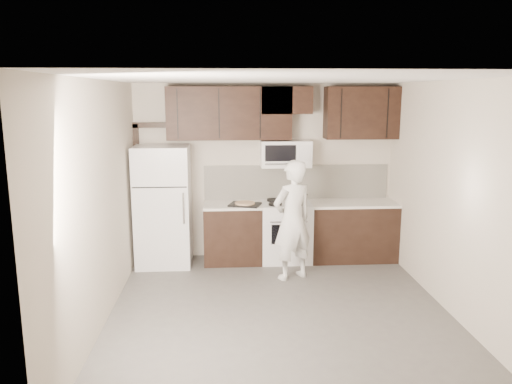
{
  "coord_description": "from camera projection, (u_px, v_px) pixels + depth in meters",
  "views": [
    {
      "loc": [
        -0.64,
        -5.44,
        2.55
      ],
      "look_at": [
        -0.23,
        0.9,
        1.29
      ],
      "focal_mm": 35.0,
      "sensor_mm": 36.0,
      "label": 1
    }
  ],
  "objects": [
    {
      "name": "counter_run",
      "position": [
        305.0,
        231.0,
        7.71
      ],
      "size": [
        2.95,
        0.64,
        0.91
      ],
      "color": "black",
      "rests_on": "floor"
    },
    {
      "name": "person",
      "position": [
        292.0,
        220.0,
        6.85
      ],
      "size": [
        0.73,
        0.64,
        1.67
      ],
      "primitive_type": "imported",
      "rotation": [
        0.0,
        0.0,
        3.63
      ],
      "color": "white",
      "rests_on": "floor"
    },
    {
      "name": "door_trim",
      "position": [
        141.0,
        180.0,
        7.66
      ],
      "size": [
        0.5,
        0.08,
        2.12
      ],
      "color": "black",
      "rests_on": "floor"
    },
    {
      "name": "floor",
      "position": [
        280.0,
        314.0,
        5.86
      ],
      "size": [
        4.5,
        4.5,
        0.0
      ],
      "primitive_type": "plane",
      "color": "#504D4B",
      "rests_on": "ground"
    },
    {
      "name": "ceiling",
      "position": [
        282.0,
        79.0,
        5.34
      ],
      "size": [
        4.5,
        4.5,
        0.0
      ],
      "primitive_type": "plane",
      "rotation": [
        3.14,
        0.0,
        0.0
      ],
      "color": "white",
      "rests_on": "back_wall"
    },
    {
      "name": "stove",
      "position": [
        286.0,
        231.0,
        7.69
      ],
      "size": [
        0.76,
        0.66,
        0.94
      ],
      "color": "silver",
      "rests_on": "floor"
    },
    {
      "name": "microwave",
      "position": [
        286.0,
        154.0,
        7.57
      ],
      "size": [
        0.76,
        0.42,
        0.4
      ],
      "color": "silver",
      "rests_on": "upper_cabinets"
    },
    {
      "name": "saucepan",
      "position": [
        296.0,
        197.0,
        7.75
      ],
      "size": [
        0.27,
        0.16,
        0.15
      ],
      "color": "silver",
      "rests_on": "stove"
    },
    {
      "name": "back_wall",
      "position": [
        265.0,
        171.0,
        7.8
      ],
      "size": [
        4.0,
        0.0,
        4.0
      ],
      "primitive_type": "plane",
      "rotation": [
        1.57,
        0.0,
        0.0
      ],
      "color": "#BAAF9E",
      "rests_on": "ground"
    },
    {
      "name": "refrigerator",
      "position": [
        163.0,
        206.0,
        7.44
      ],
      "size": [
        0.8,
        0.76,
        1.8
      ],
      "color": "silver",
      "rests_on": "floor"
    },
    {
      "name": "baking_tray",
      "position": [
        245.0,
        204.0,
        7.43
      ],
      "size": [
        0.52,
        0.45,
        0.02
      ],
      "primitive_type": "cube",
      "rotation": [
        0.0,
        0.0,
        -0.31
      ],
      "color": "black",
      "rests_on": "counter_run"
    },
    {
      "name": "pizza",
      "position": [
        245.0,
        203.0,
        7.43
      ],
      "size": [
        0.38,
        0.38,
        0.02
      ],
      "primitive_type": "cylinder",
      "rotation": [
        0.0,
        0.0,
        -0.31
      ],
      "color": "beige",
      "rests_on": "baking_tray"
    },
    {
      "name": "upper_cabinets",
      "position": [
        280.0,
        112.0,
        7.46
      ],
      "size": [
        3.48,
        0.35,
        0.78
      ],
      "color": "black",
      "rests_on": "back_wall"
    },
    {
      "name": "backsplash",
      "position": [
        296.0,
        182.0,
        7.86
      ],
      "size": [
        2.9,
        0.02,
        0.54
      ],
      "primitive_type": "cube",
      "color": "silver",
      "rests_on": "counter_run"
    }
  ]
}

